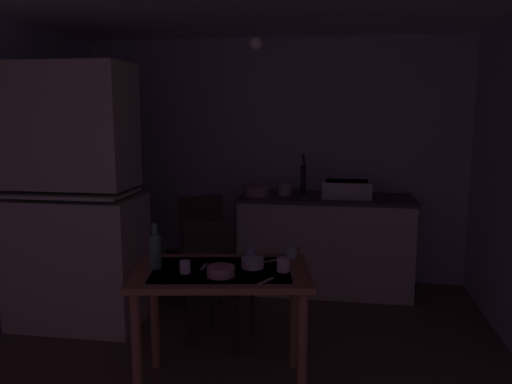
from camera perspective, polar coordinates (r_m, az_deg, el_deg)
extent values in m
plane|color=brown|center=(3.64, -2.17, -18.44)|extent=(4.75, 4.75, 0.00)
cube|color=silver|center=(5.12, 1.86, 3.56)|extent=(3.85, 0.10, 2.37)
cube|color=beige|center=(4.29, -19.18, -7.26)|extent=(0.99, 0.59, 1.02)
cube|color=beige|center=(4.13, -19.95, 6.95)|extent=(0.91, 0.50, 0.93)
cube|color=#E4EDBF|center=(4.15, -19.76, -0.08)|extent=(0.89, 0.53, 0.02)
cube|color=beige|center=(4.85, 7.69, -5.88)|extent=(1.56, 0.60, 0.86)
cube|color=#564D49|center=(4.76, 7.80, -0.68)|extent=(1.59, 0.63, 0.03)
sphere|color=#2D2823|center=(4.55, 4.63, -6.28)|extent=(0.02, 0.02, 0.02)
cube|color=white|center=(4.74, 10.05, 0.33)|extent=(0.44, 0.34, 0.15)
cube|color=black|center=(4.73, 10.07, 1.18)|extent=(0.38, 0.28, 0.01)
cylinder|color=#232328|center=(4.79, 5.27, 1.31)|extent=(0.05, 0.05, 0.28)
cylinder|color=#232328|center=(4.71, 5.24, 2.40)|extent=(0.03, 0.12, 0.03)
cylinder|color=#272D1D|center=(4.83, 5.35, 3.64)|extent=(0.02, 0.16, 0.12)
cylinder|color=tan|center=(4.75, 0.05, 0.14)|extent=(0.24, 0.24, 0.09)
cylinder|color=beige|center=(4.79, 3.24, 0.32)|extent=(0.13, 0.13, 0.11)
cube|color=#9E6F4B|center=(3.06, -3.85, -8.93)|extent=(1.13, 0.82, 0.04)
cube|color=silver|center=(3.05, -3.85, -8.62)|extent=(0.88, 0.64, 0.00)
cylinder|color=#A36B48|center=(3.02, -13.16, -17.17)|extent=(0.06, 0.06, 0.72)
cylinder|color=#A16A4B|center=(2.96, 5.17, -17.46)|extent=(0.06, 0.06, 0.72)
cylinder|color=#A27046|center=(3.50, -11.20, -13.31)|extent=(0.06, 0.06, 0.72)
cylinder|color=#9B734A|center=(3.45, 4.28, -13.47)|extent=(0.06, 0.06, 0.72)
cube|color=#31261F|center=(3.77, -3.85, -10.33)|extent=(0.48, 0.48, 0.03)
cube|color=#31281F|center=(3.53, -5.17, -7.24)|extent=(0.38, 0.10, 0.49)
cylinder|color=#31261F|center=(3.93, -0.43, -12.92)|extent=(0.04, 0.04, 0.41)
cylinder|color=#31261F|center=(4.06, -5.00, -12.22)|extent=(0.04, 0.04, 0.41)
cylinder|color=#31261F|center=(3.64, -2.47, -14.79)|extent=(0.04, 0.04, 0.41)
cylinder|color=#31261F|center=(3.78, -7.34, -13.92)|extent=(0.04, 0.04, 0.41)
cube|color=#342B22|center=(4.57, -6.91, -6.94)|extent=(0.56, 0.56, 0.03)
cube|color=#382B23|center=(4.33, -6.14, -3.95)|extent=(0.32, 0.24, 0.54)
cylinder|color=#342B22|center=(4.85, -5.65, -8.68)|extent=(0.04, 0.04, 0.41)
cylinder|color=#342B22|center=(4.74, -9.53, -9.17)|extent=(0.04, 0.04, 0.41)
cylinder|color=#342B22|center=(4.55, -4.07, -9.87)|extent=(0.04, 0.04, 0.41)
cylinder|color=#342B22|center=(4.43, -8.18, -10.45)|extent=(0.04, 0.04, 0.41)
cylinder|color=white|center=(3.07, -0.38, -7.90)|extent=(0.13, 0.13, 0.06)
cylinder|color=tan|center=(2.93, -4.03, -8.78)|extent=(0.16, 0.16, 0.06)
cylinder|color=white|center=(3.00, -7.90, -8.25)|extent=(0.06, 0.06, 0.07)
cylinder|color=#9EB2C6|center=(3.19, -0.56, -6.97)|extent=(0.07, 0.07, 0.09)
cylinder|color=white|center=(3.01, 3.05, -8.09)|extent=(0.08, 0.08, 0.08)
cylinder|color=#ADD1C1|center=(3.29, 3.98, -6.66)|extent=(0.07, 0.07, 0.07)
cylinder|color=#4C7F56|center=(3.10, -11.13, -6.53)|extent=(0.07, 0.07, 0.20)
cylinder|color=#4C7F56|center=(3.07, -11.21, -4.10)|extent=(0.03, 0.03, 0.07)
cube|color=silver|center=(3.22, 2.02, -7.61)|extent=(0.15, 0.15, 0.00)
cube|color=beige|center=(3.11, -5.83, -8.27)|extent=(0.02, 0.13, 0.00)
cube|color=beige|center=(2.84, 1.09, -9.89)|extent=(0.08, 0.13, 0.00)
sphere|color=#F9EFCC|center=(3.33, 0.00, 16.24)|extent=(0.08, 0.08, 0.08)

